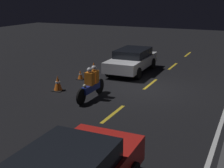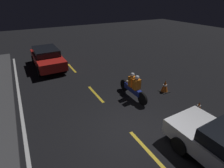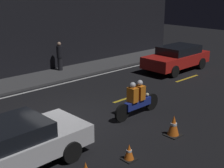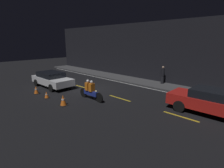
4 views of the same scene
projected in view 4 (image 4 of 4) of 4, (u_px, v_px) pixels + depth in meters
name	position (u px, v px, depth m)	size (l,w,h in m)	color
ground_plane	(89.00, 89.00, 15.03)	(56.00, 56.00, 0.00)	black
raised_curb	(128.00, 79.00, 18.65)	(28.00, 2.32, 0.12)	#424244
building_front	(136.00, 51.00, 18.87)	(28.00, 0.30, 5.88)	black
lane_dash_a	(39.00, 74.00, 21.82)	(2.00, 0.14, 0.01)	gold
lane_dash_b	(57.00, 80.00, 18.76)	(2.00, 0.14, 0.01)	gold
lane_dash_c	(82.00, 87.00, 15.71)	(2.00, 0.14, 0.01)	gold
lane_dash_d	(120.00, 98.00, 12.66)	(2.00, 0.14, 0.01)	gold
lane_dash_e	(180.00, 116.00, 9.61)	(2.00, 0.14, 0.01)	gold
lane_solid_kerb	(119.00, 82.00, 17.68)	(25.20, 0.14, 0.01)	silver
sedan_white	(52.00, 79.00, 15.68)	(4.46, 2.02, 1.33)	silver
taxi_red	(212.00, 101.00, 9.74)	(4.47, 2.01, 1.44)	red
motorcycle	(90.00, 90.00, 12.26)	(2.37, 0.37, 1.41)	black
traffic_cone_near	(36.00, 90.00, 13.69)	(0.43, 0.43, 0.62)	black
traffic_cone_mid	(46.00, 95.00, 12.65)	(0.38, 0.38, 0.49)	black
traffic_cone_far	(63.00, 100.00, 11.18)	(0.51, 0.51, 0.71)	black
pedestrian	(163.00, 75.00, 16.34)	(0.34, 0.34, 1.66)	black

